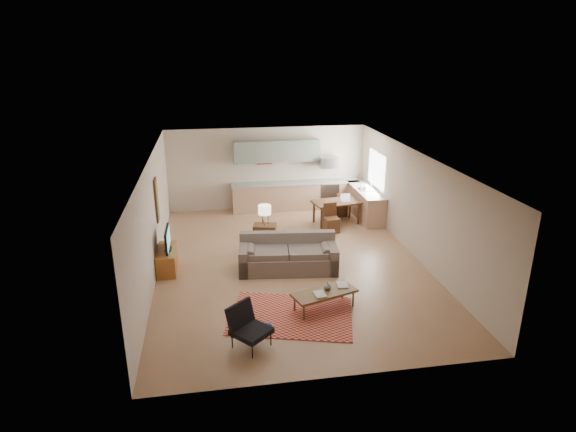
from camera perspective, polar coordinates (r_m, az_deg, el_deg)
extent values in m
plane|color=#956B4B|center=(12.19, 0.23, -5.57)|extent=(9.00, 9.00, 0.00)
plane|color=white|center=(11.31, 0.25, 6.91)|extent=(9.00, 9.00, 0.00)
plane|color=#B7A796|center=(15.96, -2.47, 5.66)|extent=(6.50, 0.00, 6.50)
plane|color=#B7A796|center=(7.67, 5.96, -10.49)|extent=(6.50, 0.00, 6.50)
plane|color=#B7A796|center=(11.62, -15.77, -0.43)|extent=(0.00, 9.00, 9.00)
plane|color=#B7A796|center=(12.61, 14.96, 1.21)|extent=(0.00, 9.00, 9.00)
cube|color=#A5A8AD|center=(16.25, 4.74, 2.58)|extent=(0.62, 0.62, 0.90)
cube|color=#A5A8AD|center=(15.98, 4.83, 6.37)|extent=(0.62, 0.40, 0.35)
cube|color=slate|center=(15.70, -1.33, 7.69)|extent=(2.80, 0.34, 0.70)
cube|color=white|center=(15.22, 10.44, 5.45)|extent=(0.02, 1.40, 1.05)
cube|color=maroon|center=(9.96, 0.39, -11.70)|extent=(2.80, 2.27, 0.02)
imported|color=#90060A|center=(9.86, 3.16, -9.33)|extent=(0.27, 0.34, 0.03)
imported|color=navy|center=(10.29, 5.82, -8.11)|extent=(0.30, 0.36, 0.02)
imported|color=black|center=(10.08, 4.71, -8.21)|extent=(0.24, 0.24, 0.17)
imported|color=#FDE4C7|center=(15.35, 8.74, 3.60)|extent=(0.13, 0.13, 0.19)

